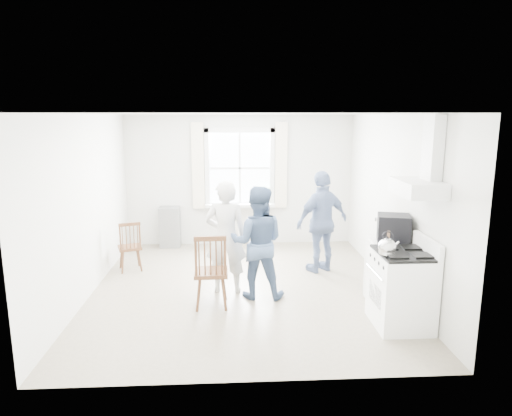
{
  "coord_description": "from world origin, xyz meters",
  "views": [
    {
      "loc": [
        -0.19,
        -6.56,
        2.58
      ],
      "look_at": [
        0.2,
        0.2,
        1.2
      ],
      "focal_mm": 32.0,
      "sensor_mm": 36.0,
      "label": 1
    }
  ],
  "objects_px": {
    "person_mid": "(257,242)",
    "person_right": "(322,222)",
    "gas_stove": "(402,288)",
    "person_left": "(226,237)",
    "low_cabinet": "(388,272)",
    "windsor_chair_a": "(130,241)",
    "stereo_stack": "(394,228)",
    "windsor_chair_b": "(211,264)"
  },
  "relations": [
    {
      "from": "windsor_chair_a",
      "to": "gas_stove",
      "type": "bearing_deg",
      "value": -30.29
    },
    {
      "from": "windsor_chair_b",
      "to": "person_left",
      "type": "distance_m",
      "value": 0.69
    },
    {
      "from": "person_right",
      "to": "gas_stove",
      "type": "bearing_deg",
      "value": 79.02
    },
    {
      "from": "stereo_stack",
      "to": "person_left",
      "type": "relative_size",
      "value": 0.3
    },
    {
      "from": "person_mid",
      "to": "person_right",
      "type": "xyz_separation_m",
      "value": [
        1.14,
        1.04,
        0.04
      ]
    },
    {
      "from": "gas_stove",
      "to": "person_right",
      "type": "height_order",
      "value": "person_right"
    },
    {
      "from": "gas_stove",
      "to": "windsor_chair_b",
      "type": "relative_size",
      "value": 1.06
    },
    {
      "from": "gas_stove",
      "to": "windsor_chair_a",
      "type": "bearing_deg",
      "value": 149.71
    },
    {
      "from": "low_cabinet",
      "to": "person_mid",
      "type": "height_order",
      "value": "person_mid"
    },
    {
      "from": "gas_stove",
      "to": "low_cabinet",
      "type": "relative_size",
      "value": 1.24
    },
    {
      "from": "person_mid",
      "to": "person_right",
      "type": "relative_size",
      "value": 0.95
    },
    {
      "from": "windsor_chair_a",
      "to": "windsor_chair_b",
      "type": "relative_size",
      "value": 0.82
    },
    {
      "from": "gas_stove",
      "to": "stereo_stack",
      "type": "relative_size",
      "value": 2.24
    },
    {
      "from": "low_cabinet",
      "to": "windsor_chair_b",
      "type": "xyz_separation_m",
      "value": [
        -2.44,
        -0.09,
        0.19
      ]
    },
    {
      "from": "windsor_chair_b",
      "to": "person_left",
      "type": "height_order",
      "value": "person_left"
    },
    {
      "from": "gas_stove",
      "to": "person_left",
      "type": "xyz_separation_m",
      "value": [
        -2.17,
        1.24,
        0.35
      ]
    },
    {
      "from": "low_cabinet",
      "to": "windsor_chair_b",
      "type": "distance_m",
      "value": 2.45
    },
    {
      "from": "windsor_chair_b",
      "to": "person_mid",
      "type": "height_order",
      "value": "person_mid"
    },
    {
      "from": "windsor_chair_a",
      "to": "person_mid",
      "type": "distance_m",
      "value": 2.38
    },
    {
      "from": "windsor_chair_a",
      "to": "person_right",
      "type": "xyz_separation_m",
      "value": [
        3.19,
        -0.14,
        0.32
      ]
    },
    {
      "from": "low_cabinet",
      "to": "person_left",
      "type": "relative_size",
      "value": 0.54
    },
    {
      "from": "windsor_chair_a",
      "to": "person_mid",
      "type": "xyz_separation_m",
      "value": [
        2.05,
        -1.18,
        0.28
      ]
    },
    {
      "from": "windsor_chair_a",
      "to": "person_right",
      "type": "height_order",
      "value": "person_right"
    },
    {
      "from": "windsor_chair_a",
      "to": "person_left",
      "type": "relative_size",
      "value": 0.52
    },
    {
      "from": "person_right",
      "to": "low_cabinet",
      "type": "bearing_deg",
      "value": 88.84
    },
    {
      "from": "windsor_chair_a",
      "to": "person_mid",
      "type": "bearing_deg",
      "value": -29.95
    },
    {
      "from": "windsor_chair_b",
      "to": "person_right",
      "type": "xyz_separation_m",
      "value": [
        1.78,
        1.46,
        0.21
      ]
    },
    {
      "from": "stereo_stack",
      "to": "person_mid",
      "type": "height_order",
      "value": "person_mid"
    },
    {
      "from": "person_left",
      "to": "windsor_chair_b",
      "type": "bearing_deg",
      "value": 76.24
    },
    {
      "from": "low_cabinet",
      "to": "stereo_stack",
      "type": "bearing_deg",
      "value": -74.82
    },
    {
      "from": "person_left",
      "to": "person_right",
      "type": "height_order",
      "value": "person_right"
    },
    {
      "from": "stereo_stack",
      "to": "low_cabinet",
      "type": "bearing_deg",
      "value": 105.18
    },
    {
      "from": "gas_stove",
      "to": "person_left",
      "type": "height_order",
      "value": "person_left"
    },
    {
      "from": "gas_stove",
      "to": "low_cabinet",
      "type": "height_order",
      "value": "gas_stove"
    },
    {
      "from": "windsor_chair_b",
      "to": "windsor_chair_a",
      "type": "bearing_deg",
      "value": 131.33
    },
    {
      "from": "gas_stove",
      "to": "windsor_chair_b",
      "type": "height_order",
      "value": "gas_stove"
    },
    {
      "from": "gas_stove",
      "to": "low_cabinet",
      "type": "distance_m",
      "value": 0.7
    },
    {
      "from": "gas_stove",
      "to": "windsor_chair_b",
      "type": "bearing_deg",
      "value": 165.6
    },
    {
      "from": "windsor_chair_a",
      "to": "windsor_chair_b",
      "type": "distance_m",
      "value": 2.13
    },
    {
      "from": "windsor_chair_a",
      "to": "person_left",
      "type": "xyz_separation_m",
      "value": [
        1.6,
        -0.97,
        0.31
      ]
    },
    {
      "from": "gas_stove",
      "to": "stereo_stack",
      "type": "bearing_deg",
      "value": 81.99
    },
    {
      "from": "stereo_stack",
      "to": "windsor_chair_a",
      "type": "height_order",
      "value": "stereo_stack"
    }
  ]
}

